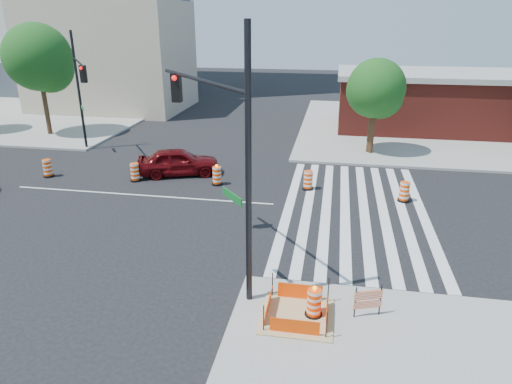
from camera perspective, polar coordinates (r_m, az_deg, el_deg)
ground at (r=24.52m, az=-14.23°, el=-0.39°), size 120.00×120.00×0.00m
sidewalk_ne at (r=40.50m, az=21.68°, el=7.37°), size 22.00×22.00×0.15m
sidewalk_nw at (r=48.43m, az=-25.51°, el=8.88°), size 22.00×22.00×0.15m
crosswalk_east at (r=22.50m, az=12.21°, el=-2.17°), size 6.75×13.50×0.01m
lane_centerline at (r=24.51m, az=-14.23°, el=-0.38°), size 14.00×0.12×0.01m
excavation_pit at (r=14.51m, az=5.17°, el=-14.96°), size 2.20×2.20×0.90m
brick_storefront at (r=40.08m, az=22.12°, el=10.47°), size 16.50×8.50×4.60m
beige_midrise at (r=48.08m, az=-17.62°, el=15.83°), size 14.00×10.00×10.00m
red_coupe at (r=26.99m, az=-9.67°, el=3.76°), size 5.00×3.26×1.58m
signal_pole_se at (r=14.62m, az=-4.45°, el=7.16°), size 4.30×5.01×8.54m
signal_pole_nw at (r=31.75m, az=-21.18°, el=12.59°), size 3.48×4.85×7.72m
pit_drum at (r=14.35m, az=7.26°, el=-13.69°), size 0.55×0.55×1.07m
barricade at (r=14.58m, az=13.82°, el=-12.94°), size 0.86×0.33×1.05m
tree_north_b at (r=38.38m, az=-25.47°, el=14.55°), size 4.90×4.90×8.33m
tree_north_c at (r=31.06m, az=14.57°, el=11.82°), size 3.58×3.53×6.01m
tree_north_d at (r=30.84m, az=14.84°, el=12.10°), size 3.70×3.70×6.29m
median_drum_1 at (r=28.98m, az=-24.59°, el=2.66°), size 0.60×0.60×1.02m
median_drum_2 at (r=26.55m, az=-14.89°, el=2.33°), size 0.60×0.60×1.02m
median_drum_3 at (r=25.17m, az=-4.90°, el=1.97°), size 0.60×0.60×1.18m
median_drum_4 at (r=24.57m, az=6.53°, el=1.39°), size 0.60×0.60×1.02m
median_drum_5 at (r=23.99m, az=18.03°, el=-0.05°), size 0.60×0.60×1.02m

